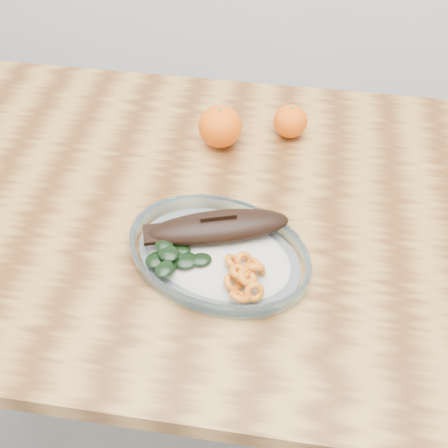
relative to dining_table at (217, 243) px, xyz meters
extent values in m
plane|color=slate|center=(0.00, 0.00, -0.65)|extent=(3.00, 3.00, 0.00)
cube|color=#5D3616|center=(0.00, 0.00, 0.08)|extent=(1.20, 0.80, 0.04)
cylinder|color=brown|center=(-0.54, 0.34, -0.30)|extent=(0.06, 0.06, 0.71)
cylinder|color=brown|center=(0.54, 0.34, -0.30)|extent=(0.06, 0.06, 0.71)
ellipsoid|color=white|center=(0.02, -0.12, 0.10)|extent=(0.65, 0.54, 0.01)
torus|color=#97C9EA|center=(0.02, -0.12, 0.11)|extent=(0.68, 0.68, 0.03)
ellipsoid|color=white|center=(0.02, -0.12, 0.12)|extent=(0.57, 0.47, 0.02)
ellipsoid|color=black|center=(0.02, -0.08, 0.15)|extent=(0.25, 0.14, 0.04)
ellipsoid|color=black|center=(0.02, -0.08, 0.14)|extent=(0.21, 0.11, 0.02)
cube|color=black|center=(-0.08, -0.11, 0.15)|extent=(0.05, 0.05, 0.01)
cube|color=black|center=(0.02, -0.08, 0.17)|extent=(0.06, 0.02, 0.02)
torus|color=#DA5A10|center=(0.05, -0.14, 0.14)|extent=(0.04, 0.05, 0.03)
torus|color=#DA5A10|center=(0.07, -0.14, 0.14)|extent=(0.04, 0.05, 0.04)
torus|color=#DA5A10|center=(0.09, -0.19, 0.14)|extent=(0.04, 0.04, 0.04)
torus|color=#DA5A10|center=(0.07, -0.17, 0.14)|extent=(0.05, 0.04, 0.04)
torus|color=#DA5A10|center=(0.07, -0.20, 0.14)|extent=(0.04, 0.04, 0.03)
torus|color=#DA5A10|center=(0.09, -0.14, 0.14)|extent=(0.04, 0.04, 0.04)
torus|color=#DA5A10|center=(0.05, -0.18, 0.14)|extent=(0.04, 0.04, 0.04)
torus|color=#DA5A10|center=(0.06, -0.17, 0.15)|extent=(0.04, 0.04, 0.02)
torus|color=#DA5A10|center=(0.08, -0.16, 0.15)|extent=(0.04, 0.03, 0.04)
torus|color=#DA5A10|center=(0.07, -0.18, 0.15)|extent=(0.04, 0.04, 0.03)
ellipsoid|color=black|center=(-0.07, -0.15, 0.14)|extent=(0.05, 0.05, 0.01)
ellipsoid|color=black|center=(-0.04, -0.14, 0.14)|extent=(0.04, 0.04, 0.01)
ellipsoid|color=black|center=(0.00, -0.14, 0.14)|extent=(0.04, 0.04, 0.01)
ellipsoid|color=black|center=(-0.04, -0.13, 0.14)|extent=(0.04, 0.04, 0.01)
ellipsoid|color=black|center=(-0.06, -0.17, 0.14)|extent=(0.05, 0.05, 0.01)
ellipsoid|color=black|center=(-0.03, -0.15, 0.14)|extent=(0.05, 0.04, 0.01)
ellipsoid|color=black|center=(-0.05, -0.14, 0.15)|extent=(0.05, 0.05, 0.01)
ellipsoid|color=black|center=(-0.05, -0.18, 0.15)|extent=(0.03, 0.04, 0.01)
ellipsoid|color=black|center=(-0.07, -0.13, 0.15)|extent=(0.04, 0.04, 0.01)
sphere|color=#FF3F05|center=(-0.02, 0.18, 0.14)|extent=(0.08, 0.08, 0.08)
sphere|color=#FF3F05|center=(0.11, 0.23, 0.13)|extent=(0.07, 0.07, 0.07)
camera|label=1|loc=(0.12, -0.69, 0.83)|focal=45.00mm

